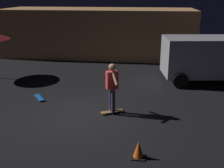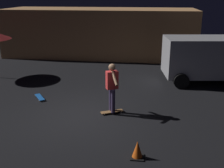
% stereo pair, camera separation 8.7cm
% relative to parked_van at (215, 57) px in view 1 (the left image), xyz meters
% --- Properties ---
extents(ground_plane, '(28.00, 28.00, 0.00)m').
position_rel_parked_van_xyz_m(ground_plane, '(-5.17, -4.51, -1.16)').
color(ground_plane, black).
extents(low_building, '(11.85, 3.72, 2.96)m').
position_rel_parked_van_xyz_m(low_building, '(-6.17, 4.94, 0.32)').
color(low_building, tan).
rests_on(low_building, ground_plane).
extents(parked_van, '(4.81, 2.72, 2.03)m').
position_rel_parked_van_xyz_m(parked_van, '(0.00, 0.00, 0.00)').
color(parked_van, '#B2B2B7').
rests_on(parked_van, ground_plane).
extents(skateboard_ridden, '(0.79, 0.53, 0.07)m').
position_rel_parked_van_xyz_m(skateboard_ridden, '(-4.20, -4.16, -1.11)').
color(skateboard_ridden, olive).
rests_on(skateboard_ridden, ground_plane).
extents(skateboard_spare, '(0.62, 0.75, 0.07)m').
position_rel_parked_van_xyz_m(skateboard_spare, '(-7.17, -3.16, -1.11)').
color(skateboard_spare, '#1959B2').
rests_on(skateboard_spare, ground_plane).
extents(skater, '(0.52, 0.92, 1.67)m').
position_rel_parked_van_xyz_m(skater, '(-4.20, -4.16, -0.12)').
color(skater, '#382D4C').
rests_on(skater, skateboard_ridden).
extents(traffic_cone, '(0.34, 0.34, 0.46)m').
position_rel_parked_van_xyz_m(traffic_cone, '(-3.22, -6.76, -0.95)').
color(traffic_cone, black).
rests_on(traffic_cone, ground_plane).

